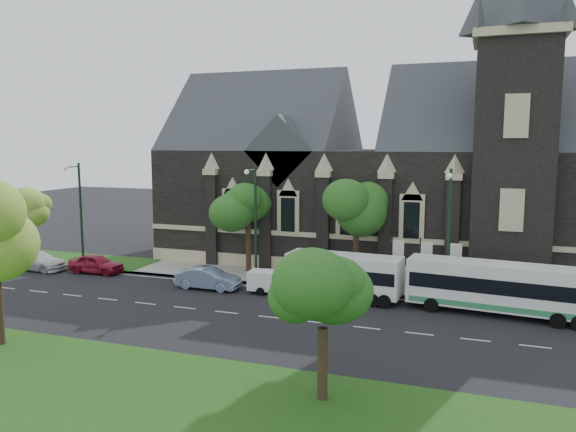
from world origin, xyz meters
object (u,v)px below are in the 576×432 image
at_px(tree_park_near, 0,225).
at_px(car_far_white, 37,261).
at_px(car_far_red, 96,264).
at_px(tree_walk_left, 251,204).
at_px(box_trailer, 264,280).
at_px(tree_park_east, 328,291).
at_px(tour_coach, 500,287).
at_px(tree_walk_right, 360,207).
at_px(street_lamp_mid, 254,218).
at_px(tree_walk_far, 34,207).
at_px(banner_flag_center, 424,260).
at_px(shuttle_bus, 344,273).
at_px(banner_flag_left, 396,258).
at_px(street_lamp_near, 449,227).
at_px(street_lamp_far, 79,209).
at_px(sedan, 208,278).
at_px(banner_flag_right, 453,262).

height_order(tree_park_near, car_far_white, tree_park_near).
distance_m(tree_park_near, car_far_red, 17.10).
distance_m(tree_walk_left, box_trailer, 8.06).
height_order(tree_park_east, tree_walk_left, tree_walk_left).
xyz_separation_m(tour_coach, car_far_red, (-31.09, 1.04, -1.00)).
bearing_deg(car_far_white, tree_walk_right, -77.30).
bearing_deg(street_lamp_mid, tree_park_near, -116.10).
xyz_separation_m(tree_walk_far, banner_flag_center, (36.11, -1.18, -2.24)).
distance_m(tree_park_near, tree_walk_far, 24.90).
distance_m(tree_walk_far, car_far_red, 11.44).
relative_size(banner_flag_center, car_far_red, 0.87).
relative_size(tree_walk_right, shuttle_bus, 0.97).
bearing_deg(street_lamp_mid, box_trailer, -52.62).
distance_m(tree_park_near, tree_walk_left, 20.38).
distance_m(tree_park_near, box_trailer, 17.60).
relative_size(tree_walk_far, banner_flag_left, 1.57).
distance_m(tree_park_east, street_lamp_mid, 19.32).
relative_size(street_lamp_near, banner_flag_center, 2.25).
height_order(tree_park_near, tree_walk_far, tree_park_near).
xyz_separation_m(shuttle_bus, car_far_red, (-21.07, 0.55, -0.97)).
xyz_separation_m(banner_flag_center, tour_coach, (4.99, -3.84, -0.60)).
relative_size(tour_coach, shuttle_bus, 1.42).
relative_size(street_lamp_far, sedan, 1.86).
bearing_deg(car_far_red, car_far_white, 95.09).
xyz_separation_m(tree_park_east, sedan, (-12.94, 14.08, -3.82)).
xyz_separation_m(tree_walk_far, shuttle_bus, (31.08, -4.52, -2.87)).
xyz_separation_m(tour_coach, box_trailer, (-15.80, -0.01, -0.88)).
bearing_deg(tree_walk_left, tree_park_near, -107.05).
distance_m(banner_flag_center, box_trailer, 11.56).
relative_size(tree_park_east, sedan, 1.30).
bearing_deg(street_lamp_near, tree_walk_right, 151.94).
distance_m(tree_walk_left, street_lamp_mid, 4.08).
bearing_deg(shuttle_bus, tree_walk_right, 94.39).
relative_size(tree_park_near, banner_flag_right, 2.14).
relative_size(sedan, car_far_white, 0.89).
distance_m(tree_walk_far, street_lamp_mid, 24.03).
height_order(street_lamp_near, box_trailer, street_lamp_near).
bearing_deg(banner_flag_left, street_lamp_near, -27.18).
xyz_separation_m(tree_walk_far, street_lamp_near, (37.82, -3.08, 0.49)).
bearing_deg(banner_flag_right, car_far_white, -174.06).
distance_m(tree_walk_right, tour_coach, 12.18).
relative_size(box_trailer, car_far_red, 0.66).
relative_size(shuttle_bus, car_far_red, 1.75).
bearing_deg(street_lamp_near, banner_flag_center, 131.93).
bearing_deg(street_lamp_near, car_far_white, -177.27).
bearing_deg(tree_walk_left, tree_walk_far, -178.63).
relative_size(street_lamp_mid, banner_flag_left, 2.25).
relative_size(tour_coach, car_far_white, 2.10).
bearing_deg(banner_flag_center, street_lamp_mid, -171.18).
bearing_deg(street_lamp_near, shuttle_bus, -167.92).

